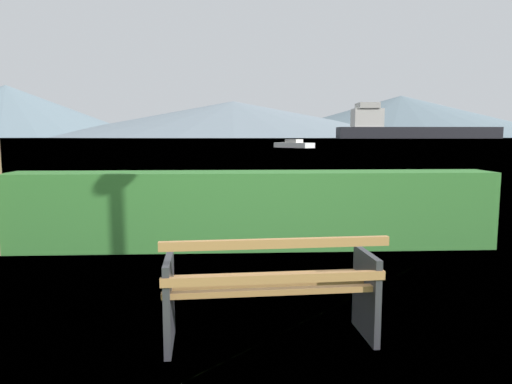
# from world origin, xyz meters

# --- Properties ---
(ground_plane) EXTENTS (1400.00, 1400.00, 0.00)m
(ground_plane) POSITION_xyz_m (0.00, 0.00, 0.00)
(ground_plane) COLOR #567A38
(water_surface) EXTENTS (620.00, 620.00, 0.00)m
(water_surface) POSITION_xyz_m (0.00, 309.24, 0.00)
(water_surface) COLOR #7A99A8
(water_surface) RESTS_ON ground_plane
(park_bench) EXTENTS (1.64, 0.67, 0.87)m
(park_bench) POSITION_xyz_m (0.00, -0.06, 0.42)
(park_bench) COLOR #A0703F
(park_bench) RESTS_ON ground_plane
(hedge_row) EXTENTS (6.75, 0.69, 1.08)m
(hedge_row) POSITION_xyz_m (0.00, 3.02, 0.54)
(hedge_row) COLOR #387A33
(hedge_row) RESTS_ON ground_plane
(cargo_ship_large) EXTENTS (98.88, 20.43, 21.70)m
(cargo_ship_large) POSITION_xyz_m (106.10, 279.70, 6.07)
(cargo_ship_large) COLOR #232328
(cargo_ship_large) RESTS_ON water_surface
(tender_far) EXTENTS (5.11, 5.80, 1.14)m
(tender_far) POSITION_xyz_m (7.89, 58.55, 0.42)
(tender_far) COLOR silver
(tender_far) RESTS_ON water_surface
(distant_hills) EXTENTS (796.24, 430.86, 57.83)m
(distant_hills) POSITION_xyz_m (4.16, 551.60, 24.72)
(distant_hills) COLOR slate
(distant_hills) RESTS_ON ground_plane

